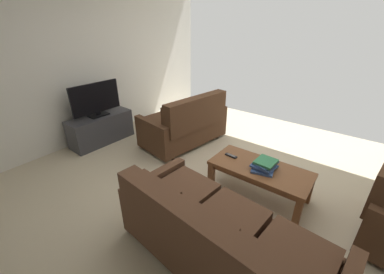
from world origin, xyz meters
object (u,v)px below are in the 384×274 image
object	(u,v)px
book_stack	(264,165)
sofa_main	(217,239)
coffee_table	(260,172)
tv_stand	(101,129)
flat_tv	(96,99)
tv_remote	(231,156)
loveseat_near	(186,123)

from	to	relation	value
book_stack	sofa_main	bearing A→B (deg)	94.00
coffee_table	book_stack	size ratio (longest dim) A/B	3.39
tv_stand	flat_tv	size ratio (longest dim) A/B	1.26
book_stack	tv_remote	xyz separation A→B (m)	(0.44, -0.01, -0.04)
coffee_table	book_stack	world-z (taller)	book_stack
tv_stand	book_stack	distance (m)	2.87
sofa_main	tv_remote	bearing A→B (deg)	-65.58
loveseat_near	coffee_table	size ratio (longest dim) A/B	1.32
coffee_table	sofa_main	bearing A→B (deg)	96.22
tv_stand	flat_tv	xyz separation A→B (m)	(-0.00, -0.00, 0.54)
flat_tv	book_stack	size ratio (longest dim) A/B	2.50
tv_stand	book_stack	bearing A→B (deg)	-173.71
coffee_table	flat_tv	world-z (taller)	flat_tv
sofa_main	tv_stand	world-z (taller)	sofa_main
sofa_main	tv_remote	size ratio (longest dim) A/B	11.78
loveseat_near	tv_remote	size ratio (longest dim) A/B	9.38
loveseat_near	flat_tv	world-z (taller)	flat_tv
book_stack	loveseat_near	bearing A→B (deg)	-18.74
coffee_table	tv_stand	world-z (taller)	tv_stand
loveseat_near	book_stack	world-z (taller)	loveseat_near
sofa_main	loveseat_near	bearing A→B (deg)	-44.89
tv_stand	flat_tv	distance (m)	0.54
sofa_main	tv_remote	xyz separation A→B (m)	(0.52, -1.16, 0.07)
tv_stand	coffee_table	bearing A→B (deg)	-173.47
loveseat_near	book_stack	size ratio (longest dim) A/B	4.47
sofa_main	flat_tv	xyz separation A→B (m)	(2.92, -0.83, 0.44)
tv_stand	tv_remote	distance (m)	2.43
loveseat_near	flat_tv	bearing A→B (deg)	35.07
sofa_main	coffee_table	xyz separation A→B (m)	(0.13, -1.15, -0.01)
loveseat_near	coffee_table	xyz separation A→B (m)	(-1.57, 0.54, -0.04)
sofa_main	flat_tv	distance (m)	3.07
coffee_table	tv_remote	xyz separation A→B (m)	(0.40, -0.01, 0.07)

